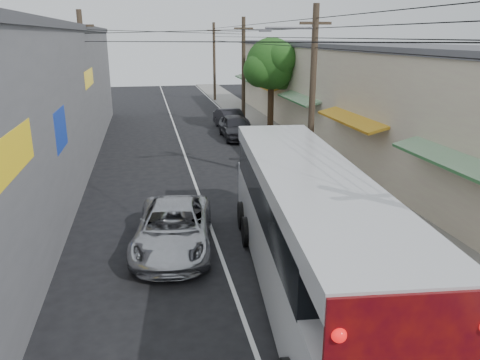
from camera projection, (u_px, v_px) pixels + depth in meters
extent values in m
cube|color=slate|center=(290.00, 148.00, 28.72)|extent=(3.00, 80.00, 0.12)
cube|color=beige|center=(349.00, 95.00, 30.57)|extent=(6.00, 40.00, 6.00)
cube|color=#4C4C51|center=(352.00, 45.00, 29.65)|extent=(6.20, 40.00, 0.30)
cube|color=#176924|center=(459.00, 159.00, 14.99)|extent=(1.39, 6.00, 0.46)
cube|color=orange|center=(353.00, 118.00, 22.49)|extent=(1.39, 6.00, 0.46)
cube|color=#176924|center=(301.00, 97.00, 29.98)|extent=(1.39, 6.00, 0.46)
cube|color=orange|center=(269.00, 85.00, 37.47)|extent=(1.39, 6.00, 0.46)
cube|color=#176924|center=(248.00, 77.00, 44.96)|extent=(1.39, 6.00, 0.46)
cube|color=slate|center=(13.00, 103.00, 23.01)|extent=(7.00, 36.00, 7.00)
cube|color=#4C4C51|center=(2.00, 27.00, 21.95)|extent=(7.20, 36.00, 0.30)
cube|color=yellow|center=(11.00, 153.00, 10.34)|extent=(0.12, 3.50, 1.00)
cube|color=#1433A5|center=(59.00, 129.00, 16.14)|extent=(0.12, 2.20, 1.40)
cube|color=yellow|center=(88.00, 78.00, 25.24)|extent=(0.12, 4.00, 0.90)
cylinder|color=#473828|center=(312.00, 99.00, 20.75)|extent=(0.28, 0.28, 8.00)
cube|color=#473828|center=(316.00, 23.00, 19.81)|extent=(1.40, 0.12, 0.12)
cylinder|color=#473828|center=(243.00, 73.00, 34.80)|extent=(0.28, 0.28, 8.00)
cube|color=#473828|center=(244.00, 28.00, 33.86)|extent=(1.40, 0.12, 0.12)
cylinder|color=#473828|center=(214.00, 63.00, 48.85)|extent=(0.28, 0.28, 8.00)
cube|color=#473828|center=(214.00, 30.00, 47.91)|extent=(1.40, 0.12, 0.12)
cylinder|color=#473828|center=(86.00, 88.00, 25.36)|extent=(0.28, 0.28, 8.00)
cube|color=#473828|center=(80.00, 25.00, 24.41)|extent=(1.40, 0.12, 0.12)
cylinder|color=#59595E|center=(291.00, 28.00, 19.66)|extent=(2.20, 0.10, 0.10)
cube|color=#59595E|center=(265.00, 30.00, 19.48)|extent=(0.50, 0.18, 0.12)
cylinder|color=#3F2B19|center=(271.00, 103.00, 33.82)|extent=(0.44, 0.44, 4.00)
sphere|color=#144D16|center=(271.00, 64.00, 32.99)|extent=(3.60, 3.60, 3.60)
sphere|color=#144D16|center=(282.00, 72.00, 33.92)|extent=(2.60, 2.60, 2.60)
sphere|color=#144D16|center=(260.00, 70.00, 32.57)|extent=(2.40, 2.40, 2.40)
sphere|color=#144D16|center=(281.00, 58.00, 32.01)|extent=(2.20, 2.20, 2.20)
sphere|color=#144D16|center=(264.00, 60.00, 33.72)|extent=(2.00, 2.00, 2.00)
cube|color=silver|center=(306.00, 252.00, 12.55)|extent=(3.65, 12.09, 1.88)
cube|color=black|center=(303.00, 197.00, 12.61)|extent=(3.47, 10.12, 0.99)
cube|color=silver|center=(309.00, 178.00, 11.94)|extent=(3.65, 12.09, 0.50)
sphere|color=red|center=(339.00, 335.00, 6.24)|extent=(0.22, 0.22, 0.22)
cylinder|color=black|center=(247.00, 232.00, 15.46)|extent=(0.39, 1.02, 0.99)
cylinder|color=black|center=(320.00, 229.00, 15.69)|extent=(0.39, 1.02, 0.99)
cylinder|color=black|center=(242.00, 215.00, 16.87)|extent=(0.39, 1.02, 0.99)
cylinder|color=black|center=(310.00, 213.00, 17.10)|extent=(0.39, 1.02, 0.99)
imported|color=#B1B3B8|center=(173.00, 228.00, 15.16)|extent=(3.09, 5.51, 1.45)
imported|color=#A2A2AA|center=(279.00, 162.00, 22.85)|extent=(2.72, 5.51, 1.54)
imported|color=#28282E|center=(236.00, 127.00, 31.64)|extent=(1.85, 4.60, 1.57)
imported|color=black|center=(231.00, 119.00, 34.72)|extent=(2.12, 4.62, 1.47)
imported|color=pink|center=(323.00, 172.00, 20.58)|extent=(0.61, 0.41, 1.62)
imported|color=#88ABC6|center=(289.00, 149.00, 25.27)|extent=(0.76, 0.63, 1.44)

